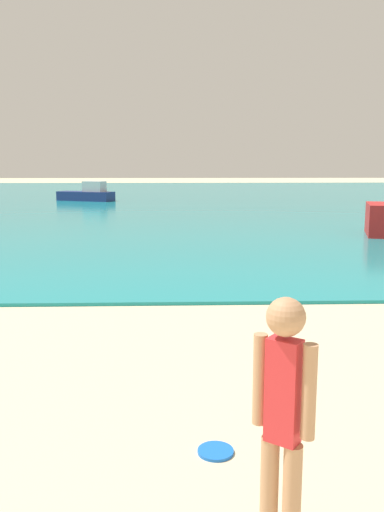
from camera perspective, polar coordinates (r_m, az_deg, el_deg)
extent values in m
cube|color=teal|center=(38.44, -1.82, 6.44)|extent=(160.00, 60.00, 0.06)
cylinder|color=tan|center=(3.28, 10.68, -25.38)|extent=(0.10, 0.10, 0.78)
cylinder|color=tan|center=(3.32, 8.31, -24.74)|extent=(0.10, 0.10, 0.78)
cube|color=red|center=(2.97, 9.86, -14.19)|extent=(0.21, 0.20, 0.58)
sphere|color=tan|center=(2.82, 10.11, -6.50)|extent=(0.21, 0.21, 0.21)
cylinder|color=tan|center=(2.90, 12.53, -14.15)|extent=(0.08, 0.08, 0.52)
cylinder|color=tan|center=(3.01, 7.34, -13.07)|extent=(0.08, 0.08, 0.52)
cylinder|color=blue|center=(4.50, 2.56, -20.33)|extent=(0.29, 0.29, 0.03)
cube|color=navy|center=(34.09, -11.42, 6.36)|extent=(3.77, 2.49, 0.58)
cube|color=silver|center=(33.71, -10.51, 7.40)|extent=(1.51, 1.26, 0.65)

